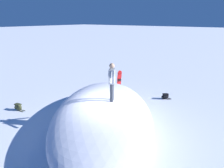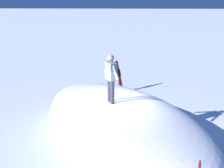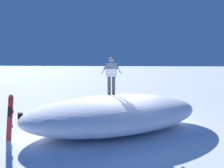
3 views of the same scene
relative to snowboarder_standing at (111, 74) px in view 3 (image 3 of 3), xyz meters
The scene contains 5 objects.
ground 2.34m from the snowboarder_standing, 137.36° to the left, with size 240.00×240.00×0.00m, color white.
snow_mound 1.65m from the snowboarder_standing, 123.81° to the left, with size 7.51×4.11×1.42m, color white.
snowboarder_standing is the anchor object (origin of this frame).
snowboard_secondary_upright 4.21m from the snowboarder_standing, 29.92° to the left, with size 0.34×0.30×1.63m.
backpack_near 5.04m from the snowboarder_standing, ahead, with size 0.50×0.58×0.35m.
Camera 3 is at (-1.07, 9.49, 2.83)m, focal length 38.00 mm.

